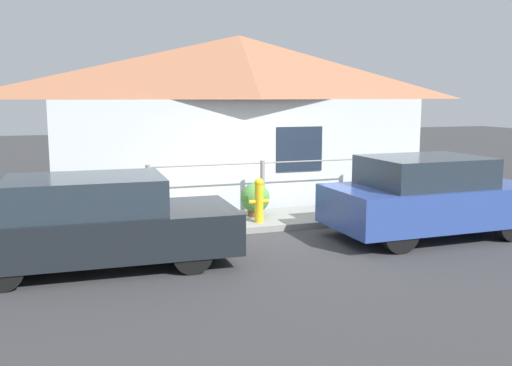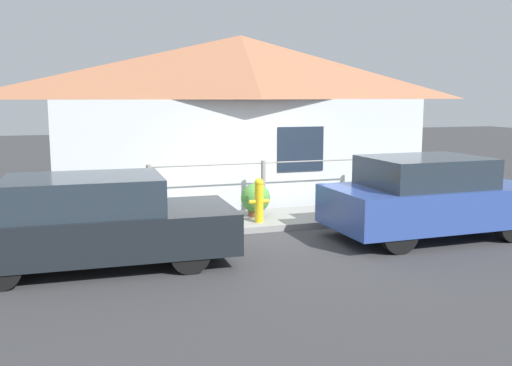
{
  "view_description": "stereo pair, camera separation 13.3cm",
  "coord_description": "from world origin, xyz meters",
  "px_view_note": "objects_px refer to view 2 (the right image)",
  "views": [
    {
      "loc": [
        -3.98,
        -9.76,
        2.53
      ],
      "look_at": [
        -0.55,
        0.3,
        0.9
      ],
      "focal_mm": 40.0,
      "sensor_mm": 36.0,
      "label": 1
    },
    {
      "loc": [
        -3.86,
        -9.8,
        2.53
      ],
      "look_at": [
        -0.55,
        0.3,
        0.9
      ],
      "focal_mm": 40.0,
      "sensor_mm": 36.0,
      "label": 2
    }
  ],
  "objects_px": {
    "car_left": "(93,222)",
    "potted_plant_corner": "(369,190)",
    "fire_hydrant": "(259,199)",
    "potted_plant_by_fence": "(84,205)",
    "potted_plant_near_hydrant": "(255,199)",
    "car_right": "(429,197)"
  },
  "relations": [
    {
      "from": "potted_plant_by_fence",
      "to": "fire_hydrant",
      "type": "bearing_deg",
      "value": -15.49
    },
    {
      "from": "fire_hydrant",
      "to": "potted_plant_near_hydrant",
      "type": "xyz_separation_m",
      "value": [
        0.11,
        0.57,
        -0.09
      ]
    },
    {
      "from": "car_left",
      "to": "potted_plant_corner",
      "type": "distance_m",
      "value": 6.21
    },
    {
      "from": "fire_hydrant",
      "to": "potted_plant_by_fence",
      "type": "height_order",
      "value": "fire_hydrant"
    },
    {
      "from": "fire_hydrant",
      "to": "potted_plant_by_fence",
      "type": "bearing_deg",
      "value": 164.51
    },
    {
      "from": "fire_hydrant",
      "to": "car_left",
      "type": "bearing_deg",
      "value": -152.91
    },
    {
      "from": "car_left",
      "to": "potted_plant_corner",
      "type": "height_order",
      "value": "car_left"
    },
    {
      "from": "potted_plant_by_fence",
      "to": "potted_plant_near_hydrant",
      "type": "bearing_deg",
      "value": -5.49
    },
    {
      "from": "car_right",
      "to": "potted_plant_corner",
      "type": "height_order",
      "value": "car_right"
    },
    {
      "from": "car_left",
      "to": "potted_plant_by_fence",
      "type": "xyz_separation_m",
      "value": [
        -0.07,
        2.48,
        -0.2
      ]
    },
    {
      "from": "car_left",
      "to": "car_right",
      "type": "height_order",
      "value": "car_right"
    },
    {
      "from": "potted_plant_near_hydrant",
      "to": "potted_plant_corner",
      "type": "distance_m",
      "value": 2.58
    },
    {
      "from": "car_left",
      "to": "fire_hydrant",
      "type": "relative_size",
      "value": 4.79
    },
    {
      "from": "fire_hydrant",
      "to": "potted_plant_corner",
      "type": "height_order",
      "value": "fire_hydrant"
    },
    {
      "from": "potted_plant_near_hydrant",
      "to": "potted_plant_corner",
      "type": "xyz_separation_m",
      "value": [
        2.58,
        0.01,
        0.05
      ]
    },
    {
      "from": "potted_plant_near_hydrant",
      "to": "potted_plant_corner",
      "type": "bearing_deg",
      "value": 0.12
    },
    {
      "from": "car_right",
      "to": "potted_plant_by_fence",
      "type": "relative_size",
      "value": 6.06
    },
    {
      "from": "fire_hydrant",
      "to": "car_right",
      "type": "bearing_deg",
      "value": -30.81
    },
    {
      "from": "fire_hydrant",
      "to": "potted_plant_by_fence",
      "type": "distance_m",
      "value": 3.32
    },
    {
      "from": "potted_plant_near_hydrant",
      "to": "potted_plant_corner",
      "type": "height_order",
      "value": "potted_plant_corner"
    },
    {
      "from": "potted_plant_near_hydrant",
      "to": "potted_plant_corner",
      "type": "relative_size",
      "value": 0.92
    },
    {
      "from": "potted_plant_by_fence",
      "to": "potted_plant_corner",
      "type": "distance_m",
      "value": 5.9
    }
  ]
}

